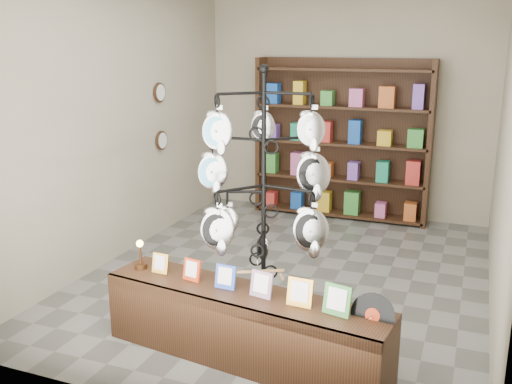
{
  "coord_description": "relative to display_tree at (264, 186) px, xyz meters",
  "views": [
    {
      "loc": [
        1.75,
        -5.4,
        2.4
      ],
      "look_at": [
        0.02,
        -1.0,
        1.16
      ],
      "focal_mm": 40.0,
      "sensor_mm": 36.0,
      "label": 1
    }
  ],
  "objects": [
    {
      "name": "display_tree",
      "position": [
        0.0,
        0.0,
        0.0
      ],
      "size": [
        1.22,
        1.22,
        2.25
      ],
      "rotation": [
        0.0,
        0.0,
        0.39
      ],
      "color": "black",
      "rests_on": "ground"
    },
    {
      "name": "room_envelope",
      "position": [
        -0.21,
        1.3,
        0.55
      ],
      "size": [
        5.0,
        5.0,
        5.0
      ],
      "color": "#ABA18A",
      "rests_on": "ground"
    },
    {
      "name": "wall_clocks",
      "position": [
        -2.18,
        2.1,
        0.2
      ],
      "size": [
        0.03,
        0.24,
        0.84
      ],
      "color": "black",
      "rests_on": "ground"
    },
    {
      "name": "back_shelving",
      "position": [
        -0.21,
        3.6,
        -0.27
      ],
      "size": [
        2.42,
        0.36,
        2.2
      ],
      "color": "black",
      "rests_on": "ground"
    },
    {
      "name": "front_shelf",
      "position": [
        -0.0,
        -0.43,
        -1.01
      ],
      "size": [
        2.34,
        0.76,
        0.81
      ],
      "rotation": [
        0.0,
        0.0,
        -0.13
      ],
      "color": "black",
      "rests_on": "ground"
    },
    {
      "name": "ground",
      "position": [
        -0.21,
        1.3,
        -1.3
      ],
      "size": [
        5.0,
        5.0,
        0.0
      ],
      "primitive_type": "plane",
      "color": "slate",
      "rests_on": "ground"
    }
  ]
}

